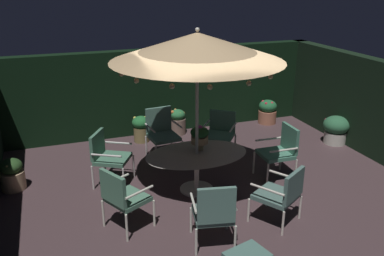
# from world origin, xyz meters

# --- Properties ---
(ground_plane) EXTENTS (7.95, 6.69, 0.02)m
(ground_plane) POSITION_xyz_m (0.00, 0.00, -0.01)
(ground_plane) COLOR #473437
(hedge_backdrop_rear) EXTENTS (7.95, 0.30, 2.04)m
(hedge_backdrop_rear) POSITION_xyz_m (0.00, 3.20, 1.02)
(hedge_backdrop_rear) COLOR black
(hedge_backdrop_rear) RESTS_ON ground_plane
(patio_dining_table) EXTENTS (1.83, 1.21, 0.72)m
(patio_dining_table) POSITION_xyz_m (-0.26, 0.01, 0.59)
(patio_dining_table) COLOR silver
(patio_dining_table) RESTS_ON ground_plane
(patio_umbrella) EXTENTS (2.84, 2.84, 2.88)m
(patio_umbrella) POSITION_xyz_m (-0.26, 0.01, 2.57)
(patio_umbrella) COLOR silver
(patio_umbrella) RESTS_ON ground_plane
(centerpiece_planter) EXTENTS (0.33, 0.33, 0.47)m
(centerpiece_planter) POSITION_xyz_m (-0.16, 0.13, 1.00)
(centerpiece_planter) COLOR tan
(centerpiece_planter) RESTS_ON patio_dining_table
(patio_chair_north) EXTENTS (0.64, 0.62, 1.02)m
(patio_chair_north) POSITION_xyz_m (1.40, -0.05, 0.59)
(patio_chair_north) COLOR beige
(patio_chair_north) RESTS_ON ground_plane
(patio_chair_northeast) EXTENTS (0.86, 0.85, 0.94)m
(patio_chair_northeast) POSITION_xyz_m (0.76, 1.32, 0.55)
(patio_chair_northeast) COLOR silver
(patio_chair_northeast) RESTS_ON ground_plane
(patio_chair_east) EXTENTS (0.69, 0.69, 1.04)m
(patio_chair_east) POSITION_xyz_m (-0.44, 1.67, 0.59)
(patio_chair_east) COLOR silver
(patio_chair_east) RESTS_ON ground_plane
(patio_chair_southeast) EXTENTS (0.83, 0.83, 0.99)m
(patio_chair_southeast) POSITION_xyz_m (-1.71, 0.82, 0.58)
(patio_chair_southeast) COLOR silver
(patio_chair_southeast) RESTS_ON ground_plane
(patio_chair_south) EXTENTS (0.77, 0.79, 1.00)m
(patio_chair_south) POSITION_xyz_m (-1.73, -0.76, 0.58)
(patio_chair_south) COLOR silver
(patio_chair_south) RESTS_ON ground_plane
(patio_chair_southwest) EXTENTS (0.68, 0.68, 1.02)m
(patio_chair_southwest) POSITION_xyz_m (-0.61, -1.62, 0.57)
(patio_chair_southwest) COLOR silver
(patio_chair_southwest) RESTS_ON ground_plane
(patio_chair_west) EXTENTS (0.85, 0.85, 0.93)m
(patio_chair_west) POSITION_xyz_m (0.61, -1.41, 0.53)
(patio_chair_west) COLOR silver
(patio_chair_west) RESTS_ON ground_plane
(potted_plant_left_far) EXTENTS (0.41, 0.41, 0.61)m
(potted_plant_left_far) POSITION_xyz_m (-0.67, 2.63, 0.34)
(potted_plant_left_far) COLOR olive
(potted_plant_left_far) RESTS_ON ground_plane
(potted_plant_back_right) EXTENTS (0.59, 0.59, 0.65)m
(potted_plant_back_right) POSITION_xyz_m (3.52, 1.01, 0.35)
(potted_plant_back_right) COLOR beige
(potted_plant_back_right) RESTS_ON ground_plane
(potted_plant_right_far) EXTENTS (0.43, 0.43, 0.59)m
(potted_plant_right_far) POSITION_xyz_m (-3.38, 1.17, 0.29)
(potted_plant_right_far) COLOR tan
(potted_plant_right_far) RESTS_ON ground_plane
(potted_plant_front_corner) EXTENTS (0.47, 0.47, 0.62)m
(potted_plant_front_corner) POSITION_xyz_m (2.74, 2.78, 0.31)
(potted_plant_front_corner) COLOR #A9674C
(potted_plant_front_corner) RESTS_ON ground_plane
(potted_plant_left_near) EXTENTS (0.39, 0.39, 0.62)m
(potted_plant_left_near) POSITION_xyz_m (0.28, 2.82, 0.31)
(potted_plant_left_near) COLOR #7C6255
(potted_plant_left_near) RESTS_ON ground_plane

